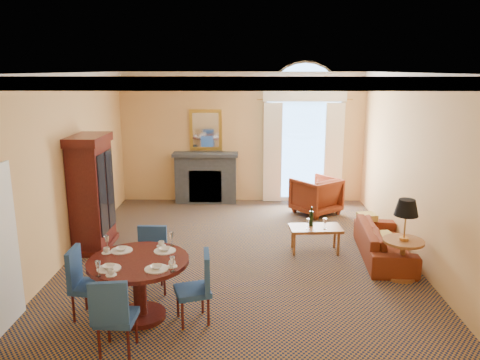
{
  "coord_description": "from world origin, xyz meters",
  "views": [
    {
      "loc": [
        0.14,
        -7.74,
        3.26
      ],
      "look_at": [
        0.0,
        0.5,
        1.3
      ],
      "focal_mm": 35.0,
      "sensor_mm": 36.0,
      "label": 1
    }
  ],
  "objects_px": {
    "side_table": "(405,230)",
    "armoire": "(92,194)",
    "coffee_table": "(315,229)",
    "armchair": "(316,196)",
    "sofa": "(384,242)",
    "dining_table": "(139,275)"
  },
  "relations": [
    {
      "from": "side_table",
      "to": "armoire",
      "type": "bearing_deg",
      "value": 166.79
    },
    {
      "from": "coffee_table",
      "to": "side_table",
      "type": "xyz_separation_m",
      "value": [
        1.23,
        -1.09,
        0.37
      ]
    },
    {
      "from": "armchair",
      "to": "side_table",
      "type": "height_order",
      "value": "side_table"
    },
    {
      "from": "armoire",
      "to": "sofa",
      "type": "distance_m",
      "value": 5.34
    },
    {
      "from": "sofa",
      "to": "side_table",
      "type": "xyz_separation_m",
      "value": [
        0.05,
        -0.83,
        0.53
      ]
    },
    {
      "from": "coffee_table",
      "to": "side_table",
      "type": "relative_size",
      "value": 0.75
    },
    {
      "from": "dining_table",
      "to": "coffee_table",
      "type": "distance_m",
      "value": 3.57
    },
    {
      "from": "armoire",
      "to": "dining_table",
      "type": "distance_m",
      "value": 2.95
    },
    {
      "from": "coffee_table",
      "to": "side_table",
      "type": "distance_m",
      "value": 1.68
    },
    {
      "from": "sofa",
      "to": "side_table",
      "type": "distance_m",
      "value": 0.98
    },
    {
      "from": "sofa",
      "to": "armoire",
      "type": "bearing_deg",
      "value": 89.69
    },
    {
      "from": "dining_table",
      "to": "coffee_table",
      "type": "xyz_separation_m",
      "value": [
        2.65,
        2.39,
        -0.17
      ]
    },
    {
      "from": "coffee_table",
      "to": "side_table",
      "type": "height_order",
      "value": "side_table"
    },
    {
      "from": "sofa",
      "to": "side_table",
      "type": "relative_size",
      "value": 1.53
    },
    {
      "from": "sofa",
      "to": "coffee_table",
      "type": "xyz_separation_m",
      "value": [
        -1.18,
        0.25,
        0.15
      ]
    },
    {
      "from": "dining_table",
      "to": "sofa",
      "type": "relative_size",
      "value": 0.68
    },
    {
      "from": "armoire",
      "to": "armchair",
      "type": "bearing_deg",
      "value": 26.2
    },
    {
      "from": "coffee_table",
      "to": "sofa",
      "type": "bearing_deg",
      "value": -15.87
    },
    {
      "from": "armchair",
      "to": "coffee_table",
      "type": "bearing_deg",
      "value": 44.09
    },
    {
      "from": "dining_table",
      "to": "sofa",
      "type": "xyz_separation_m",
      "value": [
        3.84,
        2.13,
        -0.33
      ]
    },
    {
      "from": "dining_table",
      "to": "sofa",
      "type": "height_order",
      "value": "dining_table"
    },
    {
      "from": "armoire",
      "to": "side_table",
      "type": "relative_size",
      "value": 1.66
    }
  ]
}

